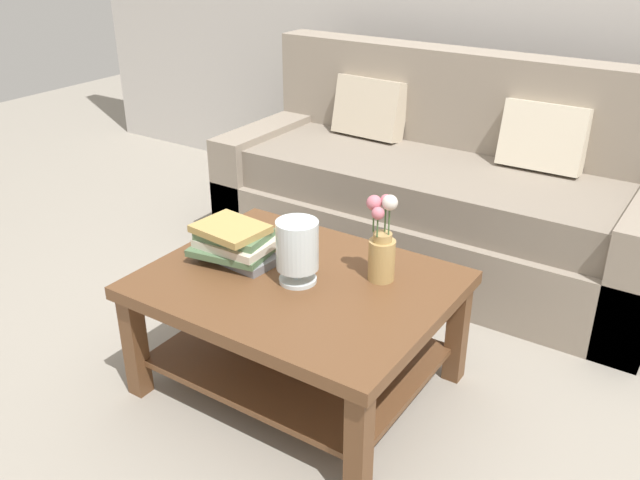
{
  "coord_description": "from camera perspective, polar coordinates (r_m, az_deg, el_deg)",
  "views": [
    {
      "loc": [
        1.26,
        -2.18,
        1.71
      ],
      "look_at": [
        -0.02,
        -0.25,
        0.58
      ],
      "focal_mm": 38.15,
      "sensor_mm": 36.0,
      "label": 1
    }
  ],
  "objects": [
    {
      "name": "book_stack_main",
      "position": [
        2.64,
        -7.12,
        -0.2
      ],
      "size": [
        0.34,
        0.26,
        0.15
      ],
      "color": "slate",
      "rests_on": "coffee_table"
    },
    {
      "name": "couch",
      "position": [
        3.62,
        9.97,
        3.78
      ],
      "size": [
        2.27,
        0.9,
        1.06
      ],
      "color": "gray",
      "rests_on": "ground"
    },
    {
      "name": "flower_pitcher",
      "position": [
        2.46,
        5.2,
        -0.46
      ],
      "size": [
        0.11,
        0.11,
        0.34
      ],
      "color": "tan",
      "rests_on": "coffee_table"
    },
    {
      "name": "ground_plane",
      "position": [
        3.05,
        2.85,
        -8.18
      ],
      "size": [
        10.0,
        10.0,
        0.0
      ],
      "primitive_type": "plane",
      "color": "gray"
    },
    {
      "name": "glass_hurricane_vase",
      "position": [
        2.44,
        -1.92,
        -0.65
      ],
      "size": [
        0.16,
        0.16,
        0.24
      ],
      "color": "silver",
      "rests_on": "coffee_table"
    },
    {
      "name": "coffee_table",
      "position": [
        2.58,
        -1.81,
        -5.85
      ],
      "size": [
        1.1,
        0.87,
        0.48
      ],
      "color": "brown",
      "rests_on": "ground"
    }
  ]
}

